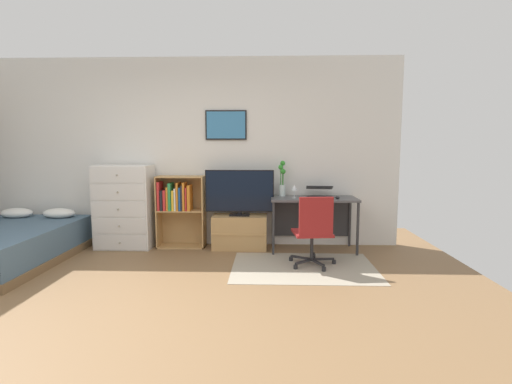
% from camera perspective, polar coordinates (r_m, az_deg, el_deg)
% --- Properties ---
extents(ground_plane, '(7.20, 7.20, 0.00)m').
position_cam_1_polar(ground_plane, '(3.62, -18.20, -16.84)').
color(ground_plane, brown).
extents(wall_back_with_posters, '(6.12, 0.09, 2.70)m').
position_cam_1_polar(wall_back_with_posters, '(5.66, -10.18, 5.85)').
color(wall_back_with_posters, silver).
rests_on(wall_back_with_posters, ground_plane).
extents(area_rug, '(1.70, 1.20, 0.01)m').
position_cam_1_polar(area_rug, '(4.67, 7.12, -11.10)').
color(area_rug, '#9E937F').
rests_on(area_rug, ground_plane).
extents(bed, '(1.39, 2.01, 0.57)m').
position_cam_1_polar(bed, '(5.67, -33.56, -6.65)').
color(bed, brown).
rests_on(bed, ground_plane).
extents(dresser, '(0.78, 0.46, 1.18)m').
position_cam_1_polar(dresser, '(5.71, -19.11, -2.09)').
color(dresser, silver).
rests_on(dresser, ground_plane).
extents(bookshelf, '(0.67, 0.30, 1.02)m').
position_cam_1_polar(bookshelf, '(5.54, -11.52, -1.89)').
color(bookshelf, tan).
rests_on(bookshelf, ground_plane).
extents(tv_stand, '(0.76, 0.41, 0.47)m').
position_cam_1_polar(tv_stand, '(5.43, -2.44, -5.97)').
color(tv_stand, tan).
rests_on(tv_stand, ground_plane).
extents(television, '(0.96, 0.16, 0.64)m').
position_cam_1_polar(television, '(5.31, -2.49, -0.11)').
color(television, black).
rests_on(television, tv_stand).
extents(desk, '(1.17, 0.55, 0.74)m').
position_cam_1_polar(desk, '(5.38, 8.52, -2.22)').
color(desk, '#4C4C4F').
rests_on(desk, ground_plane).
extents(office_chair, '(0.57, 0.58, 0.86)m').
position_cam_1_polar(office_chair, '(4.59, 8.64, -5.57)').
color(office_chair, '#232326').
rests_on(office_chair, ground_plane).
extents(laptop, '(0.39, 0.42, 0.16)m').
position_cam_1_polar(laptop, '(5.34, 9.50, -0.10)').
color(laptop, black).
rests_on(laptop, desk).
extents(computer_mouse, '(0.06, 0.10, 0.03)m').
position_cam_1_polar(computer_mouse, '(5.25, 12.12, -0.79)').
color(computer_mouse, '#262628').
rests_on(computer_mouse, desk).
extents(bamboo_vase, '(0.10, 0.10, 0.50)m').
position_cam_1_polar(bamboo_vase, '(5.38, 3.96, 1.93)').
color(bamboo_vase, silver).
rests_on(bamboo_vase, desk).
extents(wine_glass, '(0.07, 0.07, 0.18)m').
position_cam_1_polar(wine_glass, '(5.20, 5.75, 0.58)').
color(wine_glass, silver).
rests_on(wine_glass, desk).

